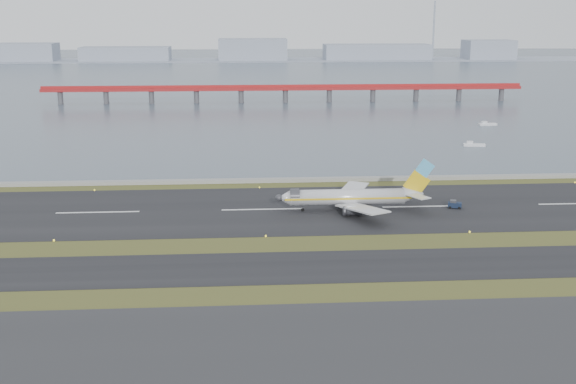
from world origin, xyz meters
name	(u,v)px	position (x,y,z in m)	size (l,w,h in m)	color
ground	(267,248)	(0.00, 0.00, 0.00)	(1000.00, 1000.00, 0.00)	#344217
apron_strip	(284,378)	(0.00, -55.00, 0.05)	(1000.00, 50.00, 0.10)	#2A2B2D
taxiway_strip	(270,268)	(0.00, -12.00, 0.05)	(1000.00, 18.00, 0.10)	black
runway_strip	(262,210)	(0.00, 30.00, 0.05)	(1000.00, 45.00, 0.10)	black
seawall	(259,180)	(0.00, 60.00, 0.50)	(1000.00, 2.50, 1.00)	gray
bay_water	(245,72)	(0.00, 460.00, 0.00)	(1400.00, 800.00, 1.30)	#404F5C
red_pier	(285,89)	(20.00, 250.00, 7.28)	(260.00, 5.00, 10.20)	maroon
far_shoreline	(256,54)	(13.62, 620.00, 6.07)	(1400.00, 80.00, 60.50)	#9099AA
airliner	(354,197)	(22.30, 27.67, 3.46)	(38.52, 32.89, 12.80)	silver
pushback_tug	(454,204)	(47.64, 27.92, 1.02)	(3.67, 2.72, 2.10)	#121D33
workboat_near	(474,145)	(79.91, 112.51, 0.59)	(8.06, 3.92, 1.88)	white
workboat_far	(487,124)	(101.80, 161.54, 0.60)	(7.95, 3.13, 1.88)	white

